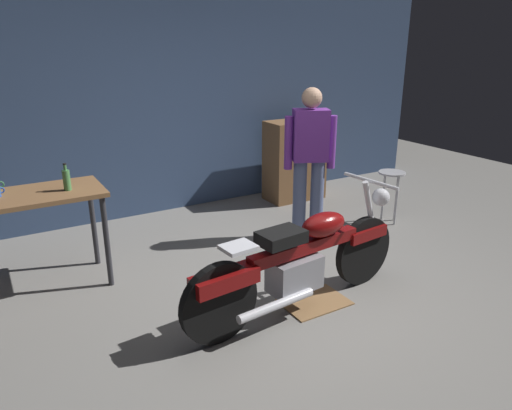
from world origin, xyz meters
TOP-DOWN VIEW (x-y plane):
  - ground_plane at (0.00, 0.00)m, footprint 12.00×12.00m
  - back_wall at (0.00, 2.80)m, footprint 8.00×0.12m
  - workbench at (-1.97, 1.32)m, footprint 1.30×0.64m
  - motorcycle at (-0.11, -0.15)m, footprint 2.19×0.62m
  - person_standing at (0.89, 1.12)m, footprint 0.52×0.36m
  - shop_stool at (2.00, 0.93)m, footprint 0.32×0.32m
  - wooden_dresser at (1.53, 2.30)m, footprint 0.80×0.47m
  - drip_tray at (0.04, -0.15)m, footprint 0.56×0.40m
  - bottle at (-1.62, 1.26)m, footprint 0.06×0.06m

SIDE VIEW (x-z plane):
  - ground_plane at x=0.00m, z-range 0.00..0.00m
  - drip_tray at x=0.04m, z-range 0.00..0.01m
  - motorcycle at x=-0.11m, z-range -0.05..0.95m
  - shop_stool at x=2.00m, z-range 0.18..0.82m
  - wooden_dresser at x=1.53m, z-range 0.00..1.10m
  - workbench at x=-1.97m, z-range 0.34..1.24m
  - person_standing at x=0.89m, z-range 0.09..1.76m
  - bottle at x=-1.62m, z-range 0.88..1.12m
  - back_wall at x=0.00m, z-range 0.00..3.10m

